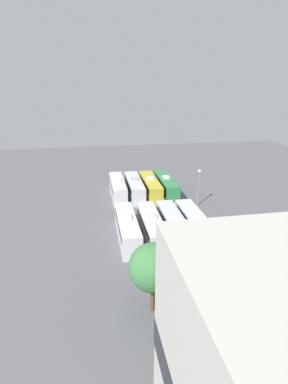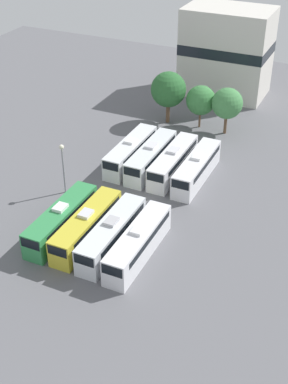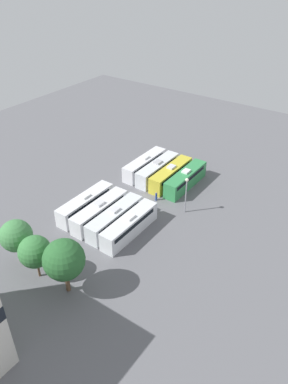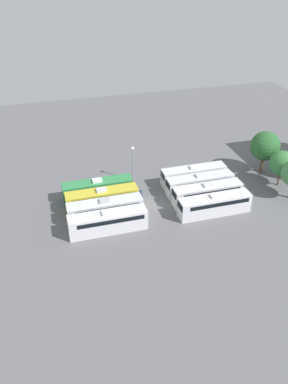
{
  "view_description": "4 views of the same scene",
  "coord_description": "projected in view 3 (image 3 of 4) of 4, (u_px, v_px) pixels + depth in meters",
  "views": [
    {
      "loc": [
        8.9,
        45.14,
        20.55
      ],
      "look_at": [
        0.77,
        -1.69,
        3.06
      ],
      "focal_mm": 28.0,
      "sensor_mm": 36.0,
      "label": 1
    },
    {
      "loc": [
        23.42,
        -47.75,
        36.04
      ],
      "look_at": [
        1.8,
        -1.1,
        2.73
      ],
      "focal_mm": 50.0,
      "sensor_mm": 36.0,
      "label": 2
    },
    {
      "loc": [
        -32.89,
        44.69,
        37.48
      ],
      "look_at": [
        -0.88,
        -0.55,
        1.53
      ],
      "focal_mm": 35.0,
      "sensor_mm": 36.0,
      "label": 3
    },
    {
      "loc": [
        48.27,
        -15.52,
        34.81
      ],
      "look_at": [
        -1.1,
        -1.51,
        2.07
      ],
      "focal_mm": 35.0,
      "sensor_mm": 36.0,
      "label": 4
    }
  ],
  "objects": [
    {
      "name": "bus_2",
      "position": [
        157.0,
        169.0,
        72.46
      ],
      "size": [
        2.55,
        11.61,
        3.5
      ],
      "color": "silver",
      "rests_on": "ground_plane"
    },
    {
      "name": "bus_1",
      "position": [
        171.0,
        174.0,
        70.89
      ],
      "size": [
        2.55,
        11.61,
        3.5
      ],
      "color": "gold",
      "rests_on": "ground_plane"
    },
    {
      "name": "bus_6",
      "position": [
        100.0,
        211.0,
        60.84
      ],
      "size": [
        2.55,
        11.61,
        3.5
      ],
      "color": "silver",
      "rests_on": "ground_plane"
    },
    {
      "name": "tree_2",
      "position": [
        16.0,
        236.0,
        50.91
      ],
      "size": [
        4.54,
        4.54,
        7.05
      ],
      "color": "brown",
      "rests_on": "ground_plane"
    },
    {
      "name": "worker_person",
      "position": [
        156.0,
        196.0,
        66.24
      ],
      "size": [
        0.36,
        0.36,
        1.68
      ],
      "color": "navy",
      "rests_on": "ground_plane"
    },
    {
      "name": "bus_7",
      "position": [
        86.0,
        204.0,
        62.64
      ],
      "size": [
        2.55,
        11.61,
        3.5
      ],
      "color": "silver",
      "rests_on": "ground_plane"
    },
    {
      "name": "bus_0",
      "position": [
        185.0,
        179.0,
        69.51
      ],
      "size": [
        2.55,
        11.61,
        3.5
      ],
      "color": "#338C4C",
      "rests_on": "ground_plane"
    },
    {
      "name": "ground_plane",
      "position": [
        138.0,
        199.0,
        66.94
      ],
      "size": [
        113.98,
        113.98,
        0.0
      ],
      "primitive_type": "plane",
      "color": "slate"
    },
    {
      "name": "tree_1",
      "position": [
        35.0,
        252.0,
        48.84
      ],
      "size": [
        4.42,
        4.42,
        6.57
      ],
      "color": "brown",
      "rests_on": "ground_plane"
    },
    {
      "name": "bus_5",
      "position": [
        115.0,
        218.0,
        59.34
      ],
      "size": [
        2.55,
        11.61,
        3.5
      ],
      "color": "silver",
      "rests_on": "ground_plane"
    },
    {
      "name": "tree_0",
      "position": [
        64.0,
        260.0,
        46.15
      ],
      "size": [
        5.35,
        5.35,
        8.04
      ],
      "color": "brown",
      "rests_on": "ground_plane"
    },
    {
      "name": "light_pole",
      "position": [
        186.0,
        189.0,
        61.15
      ],
      "size": [
        0.6,
        0.6,
        6.65
      ],
      "color": "gray",
      "rests_on": "ground_plane"
    },
    {
      "name": "bus_3",
      "position": [
        145.0,
        164.0,
        74.13
      ],
      "size": [
        2.55,
        11.61,
        3.5
      ],
      "color": "silver",
      "rests_on": "ground_plane"
    },
    {
      "name": "bus_4",
      "position": [
        130.0,
        225.0,
        57.77
      ],
      "size": [
        2.55,
        11.61,
        3.5
      ],
      "color": "silver",
      "rests_on": "ground_plane"
    }
  ]
}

